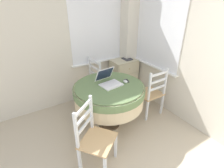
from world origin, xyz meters
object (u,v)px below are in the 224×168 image
Objects in this scene: cell_phone at (127,81)px; dining_chair_near_back_window at (90,83)px; dining_chair_camera_near at (95,138)px; book_on_cabinet at (127,59)px; dining_chair_near_right_window at (151,93)px; corner_cabinet at (124,76)px; laptop at (109,81)px; computer_mouse at (125,81)px; round_dining_table at (109,94)px.

cell_phone is 0.14× the size of dining_chair_near_back_window.
dining_chair_camera_near is 4.63× the size of book_on_cabinet.
dining_chair_near_back_window is 4.63× the size of book_on_cabinet.
corner_cabinet is at bearing 85.33° from dining_chair_near_right_window.
laptop is at bearing -140.55° from book_on_cabinet.
cell_phone is 0.60m from dining_chair_near_right_window.
corner_cabinet is (0.61, 0.90, -0.40)m from computer_mouse.
laptop is 0.27m from computer_mouse.
dining_chair_near_back_window is at bearing 86.58° from round_dining_table.
dining_chair_near_back_window is (0.05, 0.82, -0.18)m from round_dining_table.
cell_phone is (0.05, 0.04, -0.02)m from computer_mouse.
corner_cabinet is 3.87× the size of book_on_cabinet.
computer_mouse reaches higher than cell_phone.
cell_phone is at bearing 167.22° from dining_chair_near_right_window.
dining_chair_camera_near is at bearing -137.48° from book_on_cabinet.
cell_phone is 1.10m from corner_cabinet.
book_on_cabinet is at bearing -0.43° from dining_chair_near_back_window.
cell_phone is 0.63× the size of book_on_cabinet.
dining_chair_near_back_window is 1.00× the size of dining_chair_camera_near.
book_on_cabinet is (0.14, 0.94, 0.35)m from dining_chair_near_right_window.
round_dining_table is 0.82m from dining_chair_camera_near.
computer_mouse is 0.09× the size of dining_chair_camera_near.
book_on_cabinet reaches higher than cell_phone.
cell_phone is at bearing 34.85° from computer_mouse.
dining_chair_near_back_window reaches higher than corner_cabinet.
round_dining_table is at bearing -136.64° from corner_cabinet.
computer_mouse is (0.27, -0.06, 0.17)m from round_dining_table.
round_dining_table is 1.21× the size of dining_chair_near_back_window.
dining_chair_near_back_window reaches higher than round_dining_table.
corner_cabinet is at bearing 1.44° from dining_chair_near_back_window.
dining_chair_near_back_window is at bearing 104.40° from computer_mouse.
corner_cabinet is at bearing 42.47° from laptop.
dining_chair_near_right_window is at bearing -12.78° from cell_phone.
computer_mouse is 1.10m from book_on_cabinet.
dining_chair_camera_near reaches higher than round_dining_table.
round_dining_table is 8.96× the size of cell_phone.
laptop is 0.94m from dining_chair_camera_near.
laptop is 0.41× the size of dining_chair_near_back_window.
cell_phone is (0.30, -0.07, -0.05)m from laptop.
cell_phone reaches higher than corner_cabinet.
round_dining_table is 0.21m from laptop.
dining_chair_camera_near is (-0.84, -0.52, -0.35)m from computer_mouse.
dining_chair_near_back_window is at bearing 66.35° from dining_chair_camera_near.
round_dining_table is 0.36m from cell_phone.
computer_mouse is at bearing -127.93° from book_on_cabinet.
dining_chair_near_back_window is 1.00× the size of dining_chair_near_right_window.
corner_cabinet is at bearing 44.30° from dining_chair_camera_near.
dining_chair_near_right_window is at bearing 18.01° from dining_chair_camera_near.
laptop is 4.38× the size of computer_mouse.
round_dining_table is 1.26m from book_on_cabinet.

